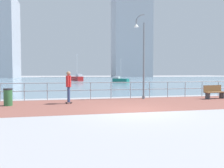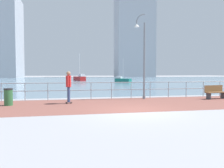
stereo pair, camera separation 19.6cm
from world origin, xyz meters
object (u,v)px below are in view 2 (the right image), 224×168
Objects in this scene: skateboarder at (69,84)px; sailboat_blue at (123,80)px; sailboat_navy at (80,78)px; park_bench at (215,92)px; lamppost at (142,52)px; trash_bin at (8,97)px.

sailboat_blue is (10.73, 29.51, -0.68)m from skateboarder.
sailboat_navy reaches higher than skateboarder.
sailboat_blue is at bearing 70.02° from skateboarder.
skateboarder is 40.64m from sailboat_navy.
park_bench is at bearing -80.68° from sailboat_navy.
trash_bin is at bearing -169.09° from lamppost.
sailboat_blue is at bearing -55.52° from sailboat_navy.
skateboarder is 9.78m from park_bench.
sailboat_blue is at bearing 64.85° from trash_bin.
sailboat_navy is at bearing 99.32° from park_bench.
lamppost is 5.48m from skateboarder.
trash_bin is 0.15× the size of sailboat_navy.
lamppost reaches higher than trash_bin.
skateboarder is 1.12× the size of park_bench.
trash_bin reaches higher than park_bench.
skateboarder is 1.99× the size of trash_bin.
skateboarder is 0.29× the size of sailboat_navy.
sailboat_blue reaches higher than trash_bin.
lamppost reaches higher than skateboarder.
sailboat_navy is (3.17, 40.51, -0.52)m from skateboarder.
park_bench is at bearing -91.93° from sailboat_blue.
lamppost is 3.45× the size of park_bench.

